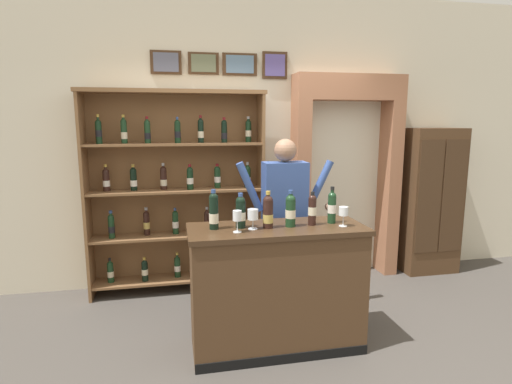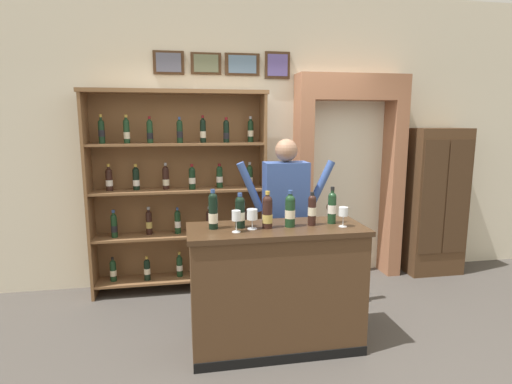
{
  "view_description": "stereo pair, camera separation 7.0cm",
  "coord_description": "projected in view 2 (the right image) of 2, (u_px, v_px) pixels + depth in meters",
  "views": [
    {
      "loc": [
        -0.88,
        -3.05,
        1.85
      ],
      "look_at": [
        -0.22,
        0.22,
        1.27
      ],
      "focal_mm": 28.66,
      "sensor_mm": 36.0,
      "label": 1
    },
    {
      "loc": [
        -0.81,
        -3.06,
        1.85
      ],
      "look_at": [
        -0.22,
        0.22,
        1.27
      ],
      "focal_mm": 28.66,
      "sensor_mm": 36.0,
      "label": 2
    }
  ],
  "objects": [
    {
      "name": "ground_plane",
      "position": [
        286.0,
        346.0,
        3.43
      ],
      "size": [
        14.0,
        14.0,
        0.02
      ],
      "primitive_type": "cube",
      "color": "#47423D"
    },
    {
      "name": "archway_doorway",
      "position": [
        346.0,
        165.0,
        4.86
      ],
      "size": [
        1.29,
        0.45,
        2.37
      ],
      "color": "#9E6647",
      "rests_on": "ground"
    },
    {
      "name": "wine_shelf",
      "position": [
        179.0,
        187.0,
        4.41
      ],
      "size": [
        1.9,
        0.35,
        2.17
      ],
      "color": "brown",
      "rests_on": "ground"
    },
    {
      "name": "tasting_counter",
      "position": [
        276.0,
        288.0,
        3.32
      ],
      "size": [
        1.41,
        0.56,
        1.02
      ],
      "color": "#4C331E",
      "rests_on": "ground"
    },
    {
      "name": "tasting_bottle_prosecco",
      "position": [
        312.0,
        209.0,
        3.26
      ],
      "size": [
        0.07,
        0.07,
        0.27
      ],
      "color": "black",
      "rests_on": "tasting_counter"
    },
    {
      "name": "wine_glass_left",
      "position": [
        343.0,
        213.0,
        3.22
      ],
      "size": [
        0.07,
        0.07,
        0.16
      ],
      "color": "silver",
      "rests_on": "tasting_counter"
    },
    {
      "name": "tasting_bottle_brunello",
      "position": [
        240.0,
        211.0,
        3.19
      ],
      "size": [
        0.08,
        0.08,
        0.28
      ],
      "color": "black",
      "rests_on": "tasting_counter"
    },
    {
      "name": "tasting_bottle_chianti",
      "position": [
        332.0,
        207.0,
        3.33
      ],
      "size": [
        0.07,
        0.07,
        0.3
      ],
      "color": "#19381E",
      "rests_on": "tasting_counter"
    },
    {
      "name": "tasting_bottle_rosso",
      "position": [
        213.0,
        211.0,
        3.16
      ],
      "size": [
        0.07,
        0.07,
        0.31
      ],
      "color": "black",
      "rests_on": "tasting_counter"
    },
    {
      "name": "tasting_bottle_grappa",
      "position": [
        290.0,
        210.0,
        3.22
      ],
      "size": [
        0.08,
        0.08,
        0.29
      ],
      "color": "#19381E",
      "rests_on": "tasting_counter"
    },
    {
      "name": "side_cabinet",
      "position": [
        435.0,
        202.0,
        4.96
      ],
      "size": [
        0.66,
        0.4,
        1.77
      ],
      "color": "#4C331E",
      "rests_on": "ground"
    },
    {
      "name": "back_wall",
      "position": [
        253.0,
        140.0,
        4.74
      ],
      "size": [
        12.0,
        0.19,
        3.26
      ],
      "color": "beige",
      "rests_on": "ground"
    },
    {
      "name": "wine_glass_spare",
      "position": [
        236.0,
        217.0,
        3.06
      ],
      "size": [
        0.07,
        0.07,
        0.17
      ],
      "color": "silver",
      "rests_on": "tasting_counter"
    },
    {
      "name": "tasting_bottle_bianco",
      "position": [
        267.0,
        212.0,
        3.18
      ],
      "size": [
        0.08,
        0.08,
        0.29
      ],
      "color": "black",
      "rests_on": "tasting_counter"
    },
    {
      "name": "shopkeeper",
      "position": [
        286.0,
        208.0,
        3.81
      ],
      "size": [
        0.95,
        0.22,
        1.69
      ],
      "color": "#2D3347",
      "rests_on": "ground"
    },
    {
      "name": "wine_glass_right",
      "position": [
        252.0,
        216.0,
        3.15
      ],
      "size": [
        0.08,
        0.08,
        0.16
      ],
      "color": "silver",
      "rests_on": "tasting_counter"
    }
  ]
}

